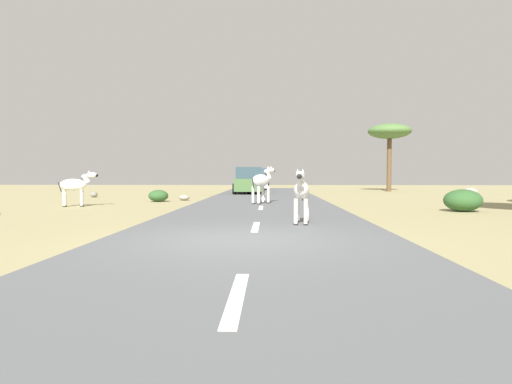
# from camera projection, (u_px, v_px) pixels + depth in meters

# --- Properties ---
(ground_plane) EXTENTS (90.00, 90.00, 0.00)m
(ground_plane) POSITION_uv_depth(u_px,v_px,m) (239.00, 242.00, 8.52)
(ground_plane) COLOR #998E60
(road) EXTENTS (6.00, 64.00, 0.05)m
(road) POSITION_uv_depth(u_px,v_px,m) (252.00, 240.00, 8.51)
(road) COLOR #56595B
(road) RESTS_ON ground_plane
(lane_markings) EXTENTS (0.16, 56.00, 0.01)m
(lane_markings) POSITION_uv_depth(u_px,v_px,m) (250.00, 248.00, 7.51)
(lane_markings) COLOR silver
(lane_markings) RESTS_ON road
(zebra_0) EXTENTS (0.51, 1.49, 1.40)m
(zebra_0) POSITION_uv_depth(u_px,v_px,m) (301.00, 191.00, 11.04)
(zebra_0) COLOR silver
(zebra_0) RESTS_ON road
(zebra_1) EXTENTS (1.16, 1.55, 1.64)m
(zebra_1) POSITION_uv_depth(u_px,v_px,m) (262.00, 181.00, 18.72)
(zebra_1) COLOR silver
(zebra_1) RESTS_ON road
(zebra_2) EXTENTS (1.52, 0.65, 1.47)m
(zebra_2) POSITION_uv_depth(u_px,v_px,m) (75.00, 185.00, 17.73)
(zebra_2) COLOR silver
(zebra_2) RESTS_ON ground_plane
(car_0) EXTENTS (2.13, 4.39, 1.74)m
(car_0) POSITION_uv_depth(u_px,v_px,m) (249.00, 181.00, 29.04)
(car_0) COLOR #476B38
(car_0) RESTS_ON road
(car_1) EXTENTS (2.09, 4.38, 1.74)m
(car_1) POSITION_uv_depth(u_px,v_px,m) (256.00, 180.00, 35.56)
(car_1) COLOR silver
(car_1) RESTS_ON road
(tree_1) EXTENTS (3.25, 3.25, 5.17)m
(tree_1) POSITION_uv_depth(u_px,v_px,m) (390.00, 133.00, 33.28)
(tree_1) COLOR brown
(tree_1) RESTS_ON ground_plane
(bush_1) EXTENTS (0.95, 0.85, 0.57)m
(bush_1) POSITION_uv_depth(u_px,v_px,m) (158.00, 196.00, 20.94)
(bush_1) COLOR #2D5628
(bush_1) RESTS_ON ground_plane
(bush_2) EXTENTS (1.31, 1.18, 0.79)m
(bush_2) POSITION_uv_depth(u_px,v_px,m) (463.00, 200.00, 15.40)
(bush_2) COLOR #2D5628
(bush_2) RESTS_ON ground_plane
(rock_0) EXTENTS (0.87, 0.64, 0.68)m
(rock_0) POSITION_uv_depth(u_px,v_px,m) (470.00, 194.00, 21.29)
(rock_0) COLOR gray
(rock_0) RESTS_ON ground_plane
(rock_1) EXTENTS (0.54, 0.45, 0.29)m
(rock_1) POSITION_uv_depth(u_px,v_px,m) (184.00, 198.00, 21.98)
(rock_1) COLOR gray
(rock_1) RESTS_ON ground_plane
(rock_2) EXTENTS (0.41, 0.38, 0.33)m
(rock_2) POSITION_uv_depth(u_px,v_px,m) (94.00, 194.00, 24.94)
(rock_2) COLOR gray
(rock_2) RESTS_ON ground_plane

